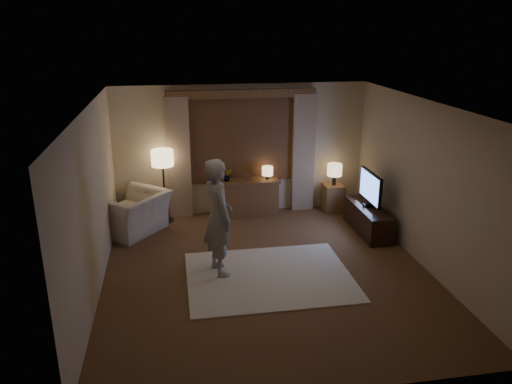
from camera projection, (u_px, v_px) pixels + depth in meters
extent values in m
cube|color=brown|center=(267.00, 273.00, 7.80)|extent=(5.00, 5.50, 0.02)
cube|color=silver|center=(269.00, 105.00, 6.96)|extent=(5.00, 5.50, 0.02)
cube|color=beige|center=(242.00, 150.00, 9.96)|extent=(5.00, 0.02, 2.60)
cube|color=beige|center=(322.00, 285.00, 4.80)|extent=(5.00, 0.02, 2.60)
cube|color=beige|center=(92.00, 204.00, 6.98)|extent=(0.02, 5.50, 2.60)
cube|color=beige|center=(426.00, 185.00, 7.78)|extent=(0.02, 5.50, 2.60)
cube|color=black|center=(242.00, 138.00, 9.85)|extent=(2.00, 0.01, 1.70)
cube|color=brown|center=(242.00, 138.00, 9.84)|extent=(2.08, 0.04, 1.78)
cube|color=tan|center=(179.00, 159.00, 9.69)|extent=(0.45, 0.12, 2.40)
cube|color=tan|center=(303.00, 153.00, 10.09)|extent=(0.45, 0.12, 2.40)
cube|color=brown|center=(242.00, 94.00, 9.51)|extent=(2.90, 0.14, 0.16)
cube|color=white|center=(269.00, 276.00, 7.66)|extent=(2.50, 2.00, 0.02)
cube|color=brown|center=(248.00, 199.00, 10.03)|extent=(1.20, 0.40, 0.70)
cube|color=brown|center=(248.00, 177.00, 9.89)|extent=(0.16, 0.02, 0.20)
imported|color=#999999|center=(228.00, 176.00, 9.81)|extent=(0.17, 0.13, 0.30)
cylinder|color=black|center=(267.00, 178.00, 9.96)|extent=(0.08, 0.08, 0.12)
cylinder|color=#FFD599|center=(267.00, 171.00, 9.92)|extent=(0.22, 0.22, 0.18)
cylinder|color=black|center=(166.00, 220.00, 9.82)|extent=(0.30, 0.30, 0.03)
cylinder|color=black|center=(165.00, 194.00, 9.64)|extent=(0.04, 0.04, 1.14)
cylinder|color=#FFD599|center=(162.00, 158.00, 9.41)|extent=(0.42, 0.42, 0.30)
imported|color=beige|center=(133.00, 213.00, 9.17)|extent=(1.54, 1.56, 0.76)
cube|color=brown|center=(333.00, 198.00, 10.29)|extent=(0.40, 0.40, 0.56)
cylinder|color=black|center=(334.00, 180.00, 10.17)|extent=(0.08, 0.08, 0.20)
cylinder|color=#FFD599|center=(335.00, 170.00, 10.10)|extent=(0.30, 0.30, 0.24)
cube|color=black|center=(368.00, 219.00, 9.24)|extent=(0.45, 1.40, 0.50)
cube|color=black|center=(369.00, 205.00, 9.15)|extent=(0.22, 0.10, 0.06)
cube|color=black|center=(371.00, 187.00, 9.04)|extent=(0.05, 0.91, 0.56)
cube|color=#5D87FF|center=(369.00, 187.00, 9.03)|extent=(0.00, 0.85, 0.50)
imported|color=gray|center=(218.00, 217.00, 7.50)|extent=(0.58, 0.75, 1.82)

